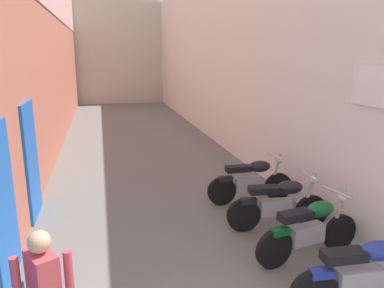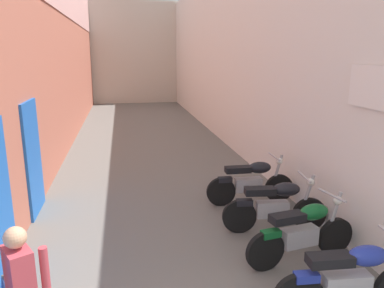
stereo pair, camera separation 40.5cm
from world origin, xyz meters
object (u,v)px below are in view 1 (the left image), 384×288
at_px(motorcycle_second, 310,228).
at_px(motorcycle_nearest, 364,273).
at_px(motorcycle_third, 279,203).
at_px(motorcycle_fourth, 251,180).

bearing_deg(motorcycle_second, motorcycle_nearest, -89.99).
distance_m(motorcycle_nearest, motorcycle_second, 1.20).
relative_size(motorcycle_nearest, motorcycle_third, 1.00).
height_order(motorcycle_nearest, motorcycle_third, same).
xyz_separation_m(motorcycle_third, motorcycle_fourth, (0.00, 1.27, 0.00)).
bearing_deg(motorcycle_nearest, motorcycle_second, 90.01).
xyz_separation_m(motorcycle_nearest, motorcycle_second, (-0.00, 1.20, 0.00)).
bearing_deg(motorcycle_third, motorcycle_fourth, 90.00).
distance_m(motorcycle_nearest, motorcycle_third, 2.21).
bearing_deg(motorcycle_fourth, motorcycle_nearest, -90.00).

